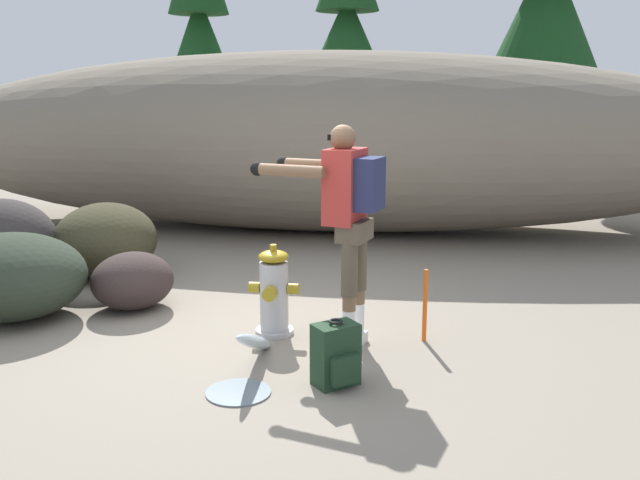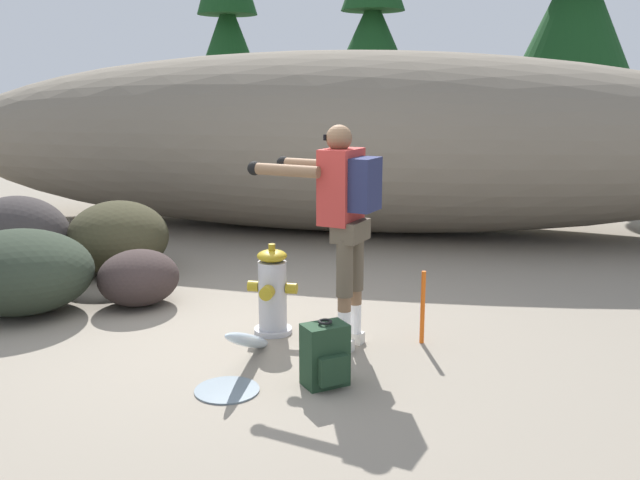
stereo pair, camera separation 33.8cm
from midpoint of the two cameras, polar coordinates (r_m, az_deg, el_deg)
The scene contains 13 objects.
ground_plane at distance 5.94m, azimuth -4.75°, elevation -7.81°, with size 56.00×56.00×0.04m, color gray.
dirt_embankment at distance 9.98m, azimuth 2.46°, elevation 8.03°, with size 12.23×3.20×2.52m, color #756B5B.
fire_hydrant at distance 5.82m, azimuth -2.25°, elevation -4.33°, with size 0.42×0.37×0.77m.
hydrant_water_jet at distance 5.20m, azimuth -4.26°, elevation -8.87°, with size 0.45×1.25×0.53m.
utility_worker at distance 5.37m, azimuth 3.61°, elevation 2.60°, with size 1.04×0.67×1.75m.
spare_backpack at distance 4.88m, azimuth 2.45°, elevation -9.43°, with size 0.36×0.36×0.47m.
boulder_large at distance 6.84m, azimuth -22.07°, elevation -2.42°, with size 1.23×1.34×0.77m, color #273024.
boulder_mid at distance 7.96m, azimuth -14.99°, elevation 0.22°, with size 1.22×1.10×0.80m, color #373421.
boulder_small at distance 8.11m, azimuth -22.32°, elevation 0.23°, with size 1.18×0.99×0.89m, color #35302F.
boulder_outlier at distance 6.76m, azimuth -13.22°, elevation -3.03°, with size 0.77×0.72×0.53m, color #342927.
pine_tree_far_left at distance 16.82m, azimuth -6.94°, elevation 16.46°, with size 2.11×2.11×5.93m.
pine_tree_left at distance 14.48m, azimuth 5.02°, elevation 16.93°, with size 1.95×1.95×5.22m.
survey_stake at distance 5.69m, azimuth 10.08°, elevation -5.45°, with size 0.04×0.04×0.60m, color #E55914.
Camera 2 is at (1.77, -5.30, 2.04)m, focal length 39.20 mm.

